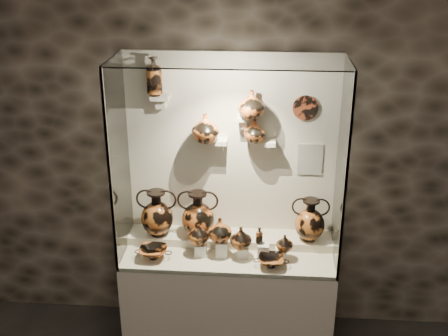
# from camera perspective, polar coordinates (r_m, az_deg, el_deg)

# --- Properties ---
(wall_back) EXTENTS (5.00, 0.02, 3.20)m
(wall_back) POSITION_cam_1_polar(r_m,az_deg,el_deg) (4.54, 0.78, 1.85)
(wall_back) COLOR black
(wall_back) RESTS_ON ground
(plinth) EXTENTS (1.70, 0.60, 0.80)m
(plinth) POSITION_cam_1_polar(r_m,az_deg,el_deg) (4.83, 0.45, -12.95)
(plinth) COLOR beige
(plinth) RESTS_ON floor
(front_tier) EXTENTS (1.68, 0.58, 0.03)m
(front_tier) POSITION_cam_1_polar(r_m,az_deg,el_deg) (4.60, 0.47, -8.75)
(front_tier) COLOR beige
(front_tier) RESTS_ON plinth
(rear_tier) EXTENTS (1.70, 0.25, 0.10)m
(rear_tier) POSITION_cam_1_polar(r_m,az_deg,el_deg) (4.74, 0.61, -7.29)
(rear_tier) COLOR beige
(rear_tier) RESTS_ON plinth
(back_panel) EXTENTS (1.70, 0.03, 1.60)m
(back_panel) POSITION_cam_1_polar(r_m,az_deg,el_deg) (4.54, 0.77, 1.83)
(back_panel) COLOR beige
(back_panel) RESTS_ON plinth
(glass_front) EXTENTS (1.70, 0.01, 1.60)m
(glass_front) POSITION_cam_1_polar(r_m,az_deg,el_deg) (3.98, 0.21, -1.30)
(glass_front) COLOR white
(glass_front) RESTS_ON plinth
(glass_left) EXTENTS (0.01, 0.60, 1.60)m
(glass_left) POSITION_cam_1_polar(r_m,az_deg,el_deg) (4.38, -10.61, 0.64)
(glass_left) COLOR white
(glass_left) RESTS_ON plinth
(glass_right) EXTENTS (0.01, 0.60, 1.60)m
(glass_right) POSITION_cam_1_polar(r_m,az_deg,el_deg) (4.28, 11.88, -0.02)
(glass_right) COLOR white
(glass_right) RESTS_ON plinth
(glass_top) EXTENTS (1.70, 0.60, 0.01)m
(glass_top) POSITION_cam_1_polar(r_m,az_deg,el_deg) (4.01, 0.54, 10.89)
(glass_top) COLOR white
(glass_top) RESTS_ON back_panel
(frame_post_left) EXTENTS (0.02, 0.02, 1.60)m
(frame_post_left) POSITION_cam_1_polar(r_m,az_deg,el_deg) (4.12, -11.51, -0.88)
(frame_post_left) COLOR gray
(frame_post_left) RESTS_ON plinth
(frame_post_right) EXTENTS (0.02, 0.02, 1.60)m
(frame_post_right) POSITION_cam_1_polar(r_m,az_deg,el_deg) (4.01, 12.27, -1.61)
(frame_post_right) COLOR gray
(frame_post_right) RESTS_ON plinth
(pedestal_a) EXTENTS (0.09, 0.09, 0.10)m
(pedestal_a) POSITION_cam_1_polar(r_m,az_deg,el_deg) (4.54, -2.37, -8.26)
(pedestal_a) COLOR silver
(pedestal_a) RESTS_ON front_tier
(pedestal_b) EXTENTS (0.09, 0.09, 0.13)m
(pedestal_b) POSITION_cam_1_polar(r_m,az_deg,el_deg) (4.52, -0.21, -8.19)
(pedestal_b) COLOR silver
(pedestal_b) RESTS_ON front_tier
(pedestal_c) EXTENTS (0.09, 0.09, 0.09)m
(pedestal_c) POSITION_cam_1_polar(r_m,az_deg,el_deg) (4.52, 1.96, -8.49)
(pedestal_c) COLOR silver
(pedestal_c) RESTS_ON front_tier
(pedestal_d) EXTENTS (0.09, 0.09, 0.12)m
(pedestal_d) POSITION_cam_1_polar(r_m,az_deg,el_deg) (4.51, 4.01, -8.39)
(pedestal_d) COLOR silver
(pedestal_d) RESTS_ON front_tier
(pedestal_e) EXTENTS (0.09, 0.09, 0.08)m
(pedestal_e) POSITION_cam_1_polar(r_m,az_deg,el_deg) (4.53, 5.80, -8.66)
(pedestal_e) COLOR silver
(pedestal_e) RESTS_ON front_tier
(bracket_ul) EXTENTS (0.14, 0.12, 0.04)m
(bracket_ul) POSITION_cam_1_polar(r_m,az_deg,el_deg) (4.39, -6.49, 7.16)
(bracket_ul) COLOR beige
(bracket_ul) RESTS_ON back_panel
(bracket_ca) EXTENTS (0.14, 0.12, 0.04)m
(bracket_ca) POSITION_cam_1_polar(r_m,az_deg,el_deg) (4.44, -0.57, 2.73)
(bracket_ca) COLOR beige
(bracket_ca) RESTS_ON back_panel
(bracket_cb) EXTENTS (0.10, 0.12, 0.04)m
(bracket_cb) POSITION_cam_1_polar(r_m,az_deg,el_deg) (4.36, 2.04, 5.13)
(bracket_cb) COLOR beige
(bracket_cb) RESTS_ON back_panel
(bracket_cc) EXTENTS (0.14, 0.12, 0.04)m
(bracket_cc) POSITION_cam_1_polar(r_m,az_deg,el_deg) (4.43, 4.34, 2.59)
(bracket_cc) COLOR beige
(bracket_cc) RESTS_ON back_panel
(amphora_left) EXTENTS (0.39, 0.39, 0.40)m
(amphora_left) POSITION_cam_1_polar(r_m,az_deg,el_deg) (4.65, -6.83, -4.57)
(amphora_left) COLOR #A1531E
(amphora_left) RESTS_ON rear_tier
(amphora_mid) EXTENTS (0.42, 0.42, 0.40)m
(amphora_mid) POSITION_cam_1_polar(r_m,az_deg,el_deg) (4.60, -2.66, -4.74)
(amphora_mid) COLOR #C45B22
(amphora_mid) RESTS_ON rear_tier
(amphora_right) EXTENTS (0.34, 0.34, 0.36)m
(amphora_right) POSITION_cam_1_polar(r_m,az_deg,el_deg) (4.60, 8.73, -5.21)
(amphora_right) COLOR #A1531E
(amphora_right) RESTS_ON rear_tier
(jug_a) EXTENTS (0.21, 0.21, 0.18)m
(jug_a) POSITION_cam_1_polar(r_m,az_deg,el_deg) (4.49, -2.63, -6.65)
(jug_a) COLOR #A1531E
(jug_a) RESTS_ON pedestal_a
(jug_b) EXTENTS (0.19, 0.19, 0.20)m
(jug_b) POSITION_cam_1_polar(r_m,az_deg,el_deg) (4.45, -0.42, -6.29)
(jug_b) COLOR #C45B22
(jug_b) RESTS_ON pedestal_b
(jug_c) EXTENTS (0.20, 0.20, 0.18)m
(jug_c) POSITION_cam_1_polar(r_m,az_deg,el_deg) (4.44, 1.72, -7.09)
(jug_c) COLOR #A1531E
(jug_c) RESTS_ON pedestal_c
(jug_e) EXTENTS (0.16, 0.16, 0.14)m
(jug_e) POSITION_cam_1_polar(r_m,az_deg,el_deg) (4.46, 6.18, -7.57)
(jug_e) COLOR #A1531E
(jug_e) RESTS_ON pedestal_e
(lekythos_small) EXTENTS (0.08, 0.08, 0.15)m
(lekythos_small) POSITION_cam_1_polar(r_m,az_deg,el_deg) (4.46, 3.61, -6.78)
(lekythos_small) COLOR #C45B22
(lekythos_small) RESTS_ON pedestal_d
(kylix_left) EXTENTS (0.32, 0.29, 0.11)m
(kylix_left) POSITION_cam_1_polar(r_m,az_deg,el_deg) (4.53, -7.19, -8.46)
(kylix_left) COLOR #C45B22
(kylix_left) RESTS_ON front_tier
(kylix_right) EXTENTS (0.30, 0.27, 0.10)m
(kylix_right) POSITION_cam_1_polar(r_m,az_deg,el_deg) (4.41, 4.83, -9.37)
(kylix_right) COLOR #A1531E
(kylix_right) RESTS_ON front_tier
(lekythos_tall) EXTENTS (0.16, 0.16, 0.33)m
(lekythos_tall) POSITION_cam_1_polar(r_m,az_deg,el_deg) (4.34, -7.12, 9.42)
(lekythos_tall) COLOR #A1531E
(lekythos_tall) RESTS_ON bracket_ul
(ovoid_vase_a) EXTENTS (0.25, 0.25, 0.22)m
(ovoid_vase_a) POSITION_cam_1_polar(r_m,az_deg,el_deg) (4.35, -1.91, 4.10)
(ovoid_vase_a) COLOR #C45B22
(ovoid_vase_a) RESTS_ON bracket_ca
(ovoid_vase_b) EXTENTS (0.24, 0.24, 0.22)m
(ovoid_vase_b) POSITION_cam_1_polar(r_m,az_deg,el_deg) (4.28, 2.81, 6.49)
(ovoid_vase_b) COLOR #C45B22
(ovoid_vase_b) RESTS_ON bracket_cb
(ovoid_vase_c) EXTENTS (0.19, 0.19, 0.18)m
(ovoid_vase_c) POSITION_cam_1_polar(r_m,az_deg,el_deg) (4.36, 3.13, 3.78)
(ovoid_vase_c) COLOR #C45B22
(ovoid_vase_c) RESTS_ON bracket_cc
(wall_plate) EXTENTS (0.20, 0.02, 0.20)m
(wall_plate) POSITION_cam_1_polar(r_m,az_deg,el_deg) (4.40, 8.27, 6.07)
(wall_plate) COLOR #8F381C
(wall_plate) RESTS_ON back_panel
(info_placard) EXTENTS (0.20, 0.01, 0.26)m
(info_placard) POSITION_cam_1_polar(r_m,az_deg,el_deg) (4.55, 8.73, 0.87)
(info_placard) COLOR beige
(info_placard) RESTS_ON back_panel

